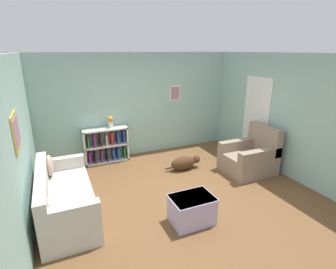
{
  "coord_description": "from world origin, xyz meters",
  "views": [
    {
      "loc": [
        -2.01,
        -4.1,
        2.65
      ],
      "look_at": [
        0.0,
        0.4,
        1.05
      ],
      "focal_mm": 28.0,
      "sensor_mm": 36.0,
      "label": 1
    }
  ],
  "objects": [
    {
      "name": "coffee_table",
      "position": [
        -0.2,
        -0.98,
        0.24
      ],
      "size": [
        0.68,
        0.5,
        0.45
      ],
      "color": "#ADA3CC",
      "rests_on": "ground_plane"
    },
    {
      "name": "ground_plane",
      "position": [
        0.0,
        0.0,
        0.0
      ],
      "size": [
        14.0,
        14.0,
        0.0
      ],
      "primitive_type": "plane",
      "color": "brown"
    },
    {
      "name": "wall_back",
      "position": [
        0.0,
        2.25,
        1.3
      ],
      "size": [
        5.6,
        0.13,
        2.6
      ],
      "color": "#93BCB2",
      "rests_on": "ground_plane"
    },
    {
      "name": "recliner_chair",
      "position": [
        1.92,
        0.12,
        0.35
      ],
      "size": [
        1.04,
        0.89,
        1.04
      ],
      "color": "gray",
      "rests_on": "ground_plane"
    },
    {
      "name": "wall_right",
      "position": [
        2.55,
        0.02,
        1.29
      ],
      "size": [
        0.16,
        5.0,
        2.6
      ],
      "color": "#93BCB2",
      "rests_on": "ground_plane"
    },
    {
      "name": "wall_left",
      "position": [
        -2.55,
        -0.0,
        1.3
      ],
      "size": [
        0.13,
        5.0,
        2.6
      ],
      "color": "#93BCB2",
      "rests_on": "ground_plane"
    },
    {
      "name": "couch",
      "position": [
        -2.04,
        0.01,
        0.32
      ],
      "size": [
        0.81,
        1.93,
        0.86
      ],
      "color": "beige",
      "rests_on": "ground_plane"
    },
    {
      "name": "bookshelf",
      "position": [
        -0.95,
        2.03,
        0.41
      ],
      "size": [
        1.06,
        0.33,
        0.85
      ],
      "color": "silver",
      "rests_on": "ground_plane"
    },
    {
      "name": "vase",
      "position": [
        -0.8,
        2.01,
        1.01
      ],
      "size": [
        0.14,
        0.14,
        0.29
      ],
      "color": "silver",
      "rests_on": "bookshelf"
    },
    {
      "name": "dog",
      "position": [
        0.6,
        0.81,
        0.16
      ],
      "size": [
        0.88,
        0.29,
        0.32
      ],
      "color": "#472D19",
      "rests_on": "ground_plane"
    }
  ]
}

